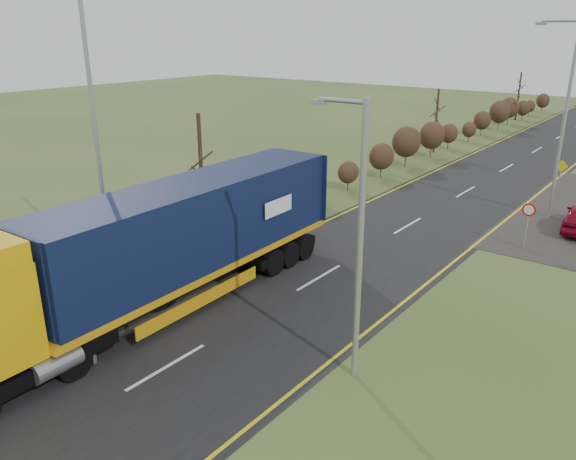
{
  "coord_description": "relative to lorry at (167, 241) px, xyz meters",
  "views": [
    {
      "loc": [
        11.56,
        -13.18,
        9.47
      ],
      "look_at": [
        -0.64,
        2.77,
        2.28
      ],
      "focal_mm": 35.0,
      "sensor_mm": 36.0,
      "label": 1
    }
  ],
  "objects": [
    {
      "name": "ground",
      "position": [
        2.8,
        1.32,
        -2.56
      ],
      "size": [
        160.0,
        160.0,
        0.0
      ],
      "primitive_type": "plane",
      "color": "#3C4F21",
      "rests_on": "ground"
    },
    {
      "name": "streetlight_mid",
      "position": [
        7.98,
        19.31,
        2.99
      ],
      "size": [
        2.12,
        0.2,
        10.02
      ],
      "color": "gray",
      "rests_on": "ground"
    },
    {
      "name": "warning_board",
      "position": [
        7.26,
        24.91,
        -1.33
      ],
      "size": [
        0.76,
        0.11,
        2.0
      ],
      "color": "gray",
      "rests_on": "ground"
    },
    {
      "name": "road",
      "position": [
        2.8,
        11.32,
        -2.55
      ],
      "size": [
        8.0,
        120.0,
        0.02
      ],
      "primitive_type": "cube",
      "color": "black",
      "rests_on": "ground"
    },
    {
      "name": "left_pole",
      "position": [
        -3.6,
        0.07,
        3.13
      ],
      "size": [
        0.16,
        0.16,
        11.37
      ],
      "primitive_type": "cylinder",
      "color": "gray",
      "rests_on": "ground"
    },
    {
      "name": "hedgerow",
      "position": [
        -3.2,
        9.21,
        -0.94
      ],
      "size": [
        2.24,
        102.04,
        6.05
      ],
      "color": "black",
      "rests_on": "ground"
    },
    {
      "name": "speed_sign",
      "position": [
        8.4,
        13.7,
        -1.06
      ],
      "size": [
        0.6,
        0.1,
        2.16
      ],
      "color": "gray",
      "rests_on": "ground"
    },
    {
      "name": "lorry",
      "position": [
        0.0,
        0.0,
        0.0
      ],
      "size": [
        3.14,
        16.24,
        4.51
      ],
      "rotation": [
        0.0,
        0.0,
        0.03
      ],
      "color": "black",
      "rests_on": "ground"
    },
    {
      "name": "streetlight_near",
      "position": [
        7.31,
        0.4,
        1.77
      ],
      "size": [
        1.69,
        0.18,
        7.91
      ],
      "color": "gray",
      "rests_on": "ground"
    },
    {
      "name": "lane_markings",
      "position": [
        2.8,
        11.01,
        -2.53
      ],
      "size": [
        7.52,
        116.0,
        0.01
      ],
      "color": "gold",
      "rests_on": "road"
    }
  ]
}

